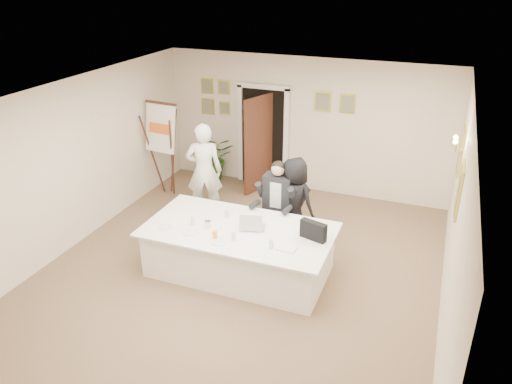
{
  "coord_description": "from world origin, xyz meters",
  "views": [
    {
      "loc": [
        2.65,
        -6.09,
        4.46
      ],
      "look_at": [
        0.05,
        0.6,
        1.15
      ],
      "focal_mm": 35.0,
      "sensor_mm": 36.0,
      "label": 1
    }
  ],
  "objects_px": {
    "standing_man": "(204,171)",
    "laptop_bag": "(313,231)",
    "potted_palm": "(212,158)",
    "paper_stack": "(287,248)",
    "standing_woman": "(294,202)",
    "steel_jug": "(208,224)",
    "flip_chart": "(166,154)",
    "oj_glass": "(215,235)",
    "conference_table": "(239,250)",
    "laptop": "(254,220)",
    "seated_man": "(277,203)"
  },
  "relations": [
    {
      "from": "standing_woman",
      "to": "paper_stack",
      "type": "distance_m",
      "value": 1.54
    },
    {
      "from": "flip_chart",
      "to": "oj_glass",
      "type": "distance_m",
      "value": 3.48
    },
    {
      "from": "potted_palm",
      "to": "conference_table",
      "type": "bearing_deg",
      "value": -57.99
    },
    {
      "from": "steel_jug",
      "to": "laptop_bag",
      "type": "bearing_deg",
      "value": 8.51
    },
    {
      "from": "potted_palm",
      "to": "laptop_bag",
      "type": "xyz_separation_m",
      "value": [
        3.13,
        -3.08,
        0.39
      ]
    },
    {
      "from": "oj_glass",
      "to": "potted_palm",
      "type": "bearing_deg",
      "value": 116.43
    },
    {
      "from": "standing_man",
      "to": "laptop",
      "type": "xyz_separation_m",
      "value": [
        1.58,
        -1.47,
        -0.0
      ]
    },
    {
      "from": "laptop",
      "to": "conference_table",
      "type": "bearing_deg",
      "value": -167.38
    },
    {
      "from": "conference_table",
      "to": "potted_palm",
      "type": "height_order",
      "value": "potted_palm"
    },
    {
      "from": "standing_woman",
      "to": "paper_stack",
      "type": "height_order",
      "value": "standing_woman"
    },
    {
      "from": "standing_woman",
      "to": "potted_palm",
      "type": "distance_m",
      "value": 3.21
    },
    {
      "from": "potted_palm",
      "to": "laptop",
      "type": "relative_size",
      "value": 2.89
    },
    {
      "from": "paper_stack",
      "to": "steel_jug",
      "type": "height_order",
      "value": "steel_jug"
    },
    {
      "from": "laptop",
      "to": "laptop_bag",
      "type": "relative_size",
      "value": 0.9
    },
    {
      "from": "seated_man",
      "to": "flip_chart",
      "type": "bearing_deg",
      "value": 147.38
    },
    {
      "from": "standing_woman",
      "to": "potted_palm",
      "type": "height_order",
      "value": "standing_woman"
    },
    {
      "from": "standing_man",
      "to": "potted_palm",
      "type": "distance_m",
      "value": 1.76
    },
    {
      "from": "paper_stack",
      "to": "potted_palm",
      "type": "bearing_deg",
      "value": 129.3
    },
    {
      "from": "standing_woman",
      "to": "potted_palm",
      "type": "xyz_separation_m",
      "value": [
        -2.5,
        1.99,
        -0.26
      ]
    },
    {
      "from": "paper_stack",
      "to": "standing_man",
      "type": "bearing_deg",
      "value": 139.84
    },
    {
      "from": "paper_stack",
      "to": "standing_woman",
      "type": "bearing_deg",
      "value": 103.37
    },
    {
      "from": "potted_palm",
      "to": "standing_man",
      "type": "bearing_deg",
      "value": -68.91
    },
    {
      "from": "standing_woman",
      "to": "laptop_bag",
      "type": "relative_size",
      "value": 3.88
    },
    {
      "from": "laptop",
      "to": "seated_man",
      "type": "bearing_deg",
      "value": 71.65
    },
    {
      "from": "conference_table",
      "to": "standing_man",
      "type": "distance_m",
      "value": 2.16
    },
    {
      "from": "potted_palm",
      "to": "laptop",
      "type": "distance_m",
      "value": 3.8
    },
    {
      "from": "seated_man",
      "to": "laptop",
      "type": "xyz_separation_m",
      "value": [
        -0.03,
        -0.97,
        0.16
      ]
    },
    {
      "from": "seated_man",
      "to": "standing_man",
      "type": "distance_m",
      "value": 1.7
    },
    {
      "from": "steel_jug",
      "to": "flip_chart",
      "type": "bearing_deg",
      "value": 132.29
    },
    {
      "from": "laptop_bag",
      "to": "paper_stack",
      "type": "bearing_deg",
      "value": -106.95
    },
    {
      "from": "flip_chart",
      "to": "standing_woman",
      "type": "xyz_separation_m",
      "value": [
        3.05,
        -0.97,
        -0.12
      ]
    },
    {
      "from": "conference_table",
      "to": "laptop_bag",
      "type": "distance_m",
      "value": 1.25
    },
    {
      "from": "standing_man",
      "to": "laptop_bag",
      "type": "distance_m",
      "value": 2.91
    },
    {
      "from": "standing_man",
      "to": "standing_woman",
      "type": "height_order",
      "value": "standing_man"
    },
    {
      "from": "standing_woman",
      "to": "steel_jug",
      "type": "distance_m",
      "value": 1.64
    },
    {
      "from": "potted_palm",
      "to": "standing_woman",
      "type": "bearing_deg",
      "value": -38.53
    },
    {
      "from": "oj_glass",
      "to": "steel_jug",
      "type": "bearing_deg",
      "value": 132.04
    },
    {
      "from": "oj_glass",
      "to": "steel_jug",
      "type": "distance_m",
      "value": 0.38
    },
    {
      "from": "laptop_bag",
      "to": "steel_jug",
      "type": "height_order",
      "value": "laptop_bag"
    },
    {
      "from": "laptop",
      "to": "potted_palm",
      "type": "bearing_deg",
      "value": 109.24
    },
    {
      "from": "potted_palm",
      "to": "paper_stack",
      "type": "bearing_deg",
      "value": -50.7
    },
    {
      "from": "standing_man",
      "to": "oj_glass",
      "type": "distance_m",
      "value": 2.32
    },
    {
      "from": "laptop_bag",
      "to": "conference_table",
      "type": "bearing_deg",
      "value": -158.27
    },
    {
      "from": "flip_chart",
      "to": "laptop_bag",
      "type": "height_order",
      "value": "flip_chart"
    },
    {
      "from": "laptop_bag",
      "to": "paper_stack",
      "type": "relative_size",
      "value": 1.52
    },
    {
      "from": "seated_man",
      "to": "potted_palm",
      "type": "relative_size",
      "value": 1.44
    },
    {
      "from": "standing_man",
      "to": "laptop_bag",
      "type": "xyz_separation_m",
      "value": [
        2.51,
        -1.48,
        -0.0
      ]
    },
    {
      "from": "flip_chart",
      "to": "laptop",
      "type": "relative_size",
      "value": 5.35
    },
    {
      "from": "oj_glass",
      "to": "paper_stack",
      "type": "bearing_deg",
      "value": 5.83
    },
    {
      "from": "paper_stack",
      "to": "oj_glass",
      "type": "height_order",
      "value": "oj_glass"
    }
  ]
}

